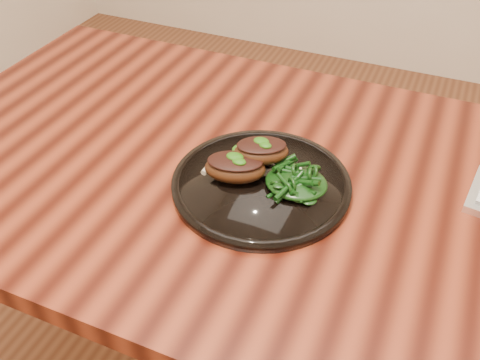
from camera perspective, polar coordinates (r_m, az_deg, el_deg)
name	(u,v)px	position (r m, az deg, el deg)	size (l,w,h in m)	color
desk	(310,218)	(1.00, 7.48, -4.08)	(1.60, 0.80, 0.75)	#320D06
plate	(261,184)	(0.92, 2.27, -0.41)	(0.31, 0.31, 0.02)	black
lamb_chop_front	(235,167)	(0.91, -0.56, 1.40)	(0.12, 0.09, 0.05)	#3E1D0C
lamb_chop_back	(261,150)	(0.92, 2.25, 3.17)	(0.11, 0.10, 0.04)	#3E1D0C
herb_smear	(255,153)	(0.98, 1.61, 2.91)	(0.09, 0.06, 0.01)	#134107
greens_heap	(297,179)	(0.90, 6.06, 0.07)	(0.11, 0.10, 0.04)	black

